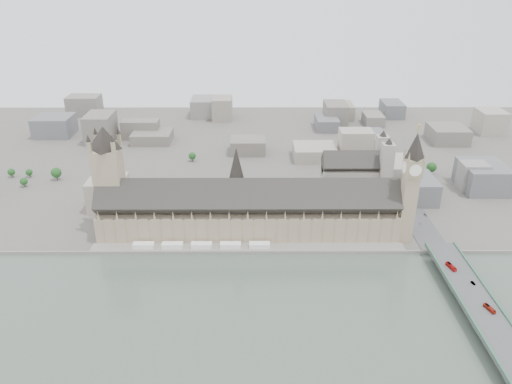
{
  "coord_description": "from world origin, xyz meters",
  "views": [
    {
      "loc": [
        5.73,
        -376.63,
        226.64
      ],
      "look_at": [
        7.12,
        29.2,
        37.53
      ],
      "focal_mm": 35.0,
      "sensor_mm": 36.0,
      "label": 1
    }
  ],
  "objects_px": {
    "palace_of_westminster": "(248,212)",
    "victoria_tower": "(109,175)",
    "car_approach": "(425,215)",
    "elizabeth_tower": "(411,180)",
    "westminster_abbey": "(357,176)",
    "red_bus_north": "(451,266)",
    "red_bus_south": "(489,308)",
    "car_silver": "(473,283)",
    "westminster_bridge": "(473,302)"
  },
  "relations": [
    {
      "from": "palace_of_westminster",
      "to": "car_approach",
      "type": "height_order",
      "value": "palace_of_westminster"
    },
    {
      "from": "victoria_tower",
      "to": "red_bus_north",
      "type": "relative_size",
      "value": 8.82
    },
    {
      "from": "westminster_abbey",
      "to": "car_silver",
      "type": "xyz_separation_m",
      "value": [
        55.76,
        -168.02,
        -14.13
      ]
    },
    {
      "from": "westminster_bridge",
      "to": "westminster_abbey",
      "type": "height_order",
      "value": "westminster_abbey"
    },
    {
      "from": "palace_of_westminster",
      "to": "car_silver",
      "type": "xyz_separation_m",
      "value": [
        166.68,
        -92.72,
        -11.75
      ]
    },
    {
      "from": "red_bus_north",
      "to": "red_bus_south",
      "type": "distance_m",
      "value": 51.59
    },
    {
      "from": "westminster_abbey",
      "to": "red_bus_south",
      "type": "bearing_deg",
      "value": -74.58
    },
    {
      "from": "westminster_abbey",
      "to": "red_bus_south",
      "type": "height_order",
      "value": "westminster_abbey"
    },
    {
      "from": "westminster_abbey",
      "to": "red_bus_north",
      "type": "height_order",
      "value": "westminster_abbey"
    },
    {
      "from": "westminster_abbey",
      "to": "elizabeth_tower",
      "type": "bearing_deg",
      "value": -72.71
    },
    {
      "from": "red_bus_south",
      "to": "car_approach",
      "type": "height_order",
      "value": "red_bus_south"
    },
    {
      "from": "car_silver",
      "to": "elizabeth_tower",
      "type": "bearing_deg",
      "value": 96.09
    },
    {
      "from": "red_bus_north",
      "to": "car_silver",
      "type": "relative_size",
      "value": 2.65
    },
    {
      "from": "red_bus_north",
      "to": "car_approach",
      "type": "distance_m",
      "value": 87.9
    },
    {
      "from": "victoria_tower",
      "to": "car_approach",
      "type": "distance_m",
      "value": 290.8
    },
    {
      "from": "elizabeth_tower",
      "to": "car_silver",
      "type": "distance_m",
      "value": 98.02
    },
    {
      "from": "victoria_tower",
      "to": "car_approach",
      "type": "xyz_separation_m",
      "value": [
        287.27,
        9.11,
        -44.27
      ]
    },
    {
      "from": "elizabeth_tower",
      "to": "red_bus_north",
      "type": "relative_size",
      "value": 9.48
    },
    {
      "from": "victoria_tower",
      "to": "red_bus_north",
      "type": "distance_m",
      "value": 293.74
    },
    {
      "from": "car_approach",
      "to": "victoria_tower",
      "type": "bearing_deg",
      "value": 178.49
    },
    {
      "from": "palace_of_westminster",
      "to": "car_approach",
      "type": "relative_size",
      "value": 55.86
    },
    {
      "from": "red_bus_north",
      "to": "red_bus_south",
      "type": "relative_size",
      "value": 1.12
    },
    {
      "from": "westminster_abbey",
      "to": "car_approach",
      "type": "distance_m",
      "value": 82.1
    },
    {
      "from": "palace_of_westminster",
      "to": "victoria_tower",
      "type": "xyz_separation_m",
      "value": [
        -122.0,
        6.3,
        32.5
      ]
    },
    {
      "from": "westminster_bridge",
      "to": "elizabeth_tower",
      "type": "bearing_deg",
      "value": 104.11
    },
    {
      "from": "westminster_bridge",
      "to": "westminster_abbey",
      "type": "bearing_deg",
      "value": 105.64
    },
    {
      "from": "westminster_bridge",
      "to": "westminster_abbey",
      "type": "relative_size",
      "value": 4.78
    },
    {
      "from": "red_bus_north",
      "to": "car_silver",
      "type": "xyz_separation_m",
      "value": [
        8.96,
        -20.57,
        -0.87
      ]
    },
    {
      "from": "elizabeth_tower",
      "to": "victoria_tower",
      "type": "distance_m",
      "value": 260.64
    },
    {
      "from": "red_bus_south",
      "to": "car_silver",
      "type": "bearing_deg",
      "value": 71.14
    },
    {
      "from": "westminster_abbey",
      "to": "westminster_bridge",
      "type": "bearing_deg",
      "value": -74.36
    },
    {
      "from": "elizabeth_tower",
      "to": "victoria_tower",
      "type": "relative_size",
      "value": 1.07
    },
    {
      "from": "victoria_tower",
      "to": "car_approach",
      "type": "relative_size",
      "value": 21.08
    },
    {
      "from": "elizabeth_tower",
      "to": "westminster_bridge",
      "type": "xyz_separation_m",
      "value": [
        24.0,
        -95.5,
        -52.96
      ]
    },
    {
      "from": "victoria_tower",
      "to": "westminster_abbey",
      "type": "bearing_deg",
      "value": 16.5
    },
    {
      "from": "palace_of_westminster",
      "to": "westminster_abbey",
      "type": "relative_size",
      "value": 3.9
    },
    {
      "from": "westminster_bridge",
      "to": "victoria_tower",
      "type": "bearing_deg",
      "value": 158.22
    },
    {
      "from": "red_bus_north",
      "to": "car_approach",
      "type": "xyz_separation_m",
      "value": [
        7.55,
        87.57,
        -0.89
      ]
    },
    {
      "from": "westminster_abbey",
      "to": "car_silver",
      "type": "relative_size",
      "value": 15.89
    },
    {
      "from": "elizabeth_tower",
      "to": "red_bus_north",
      "type": "xyz_separation_m",
      "value": [
        19.72,
        -60.46,
        -46.26
      ]
    },
    {
      "from": "victoria_tower",
      "to": "westminster_bridge",
      "type": "xyz_separation_m",
      "value": [
        284.0,
        -113.5,
        -50.08
      ]
    },
    {
      "from": "elizabeth_tower",
      "to": "westminster_abbey",
      "type": "bearing_deg",
      "value": 107.29
    },
    {
      "from": "palace_of_westminster",
      "to": "victoria_tower",
      "type": "height_order",
      "value": "victoria_tower"
    },
    {
      "from": "elizabeth_tower",
      "to": "car_silver",
      "type": "relative_size",
      "value": 25.11
    },
    {
      "from": "elizabeth_tower",
      "to": "red_bus_south",
      "type": "bearing_deg",
      "value": -76.07
    },
    {
      "from": "westminster_abbey",
      "to": "red_bus_south",
      "type": "distance_m",
      "value": 206.28
    },
    {
      "from": "westminster_bridge",
      "to": "red_bus_south",
      "type": "distance_m",
      "value": 17.61
    },
    {
      "from": "victoria_tower",
      "to": "westminster_bridge",
      "type": "bearing_deg",
      "value": -21.78
    },
    {
      "from": "westminster_abbey",
      "to": "car_silver",
      "type": "height_order",
      "value": "westminster_abbey"
    },
    {
      "from": "red_bus_south",
      "to": "car_silver",
      "type": "distance_m",
      "value": 30.44
    }
  ]
}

